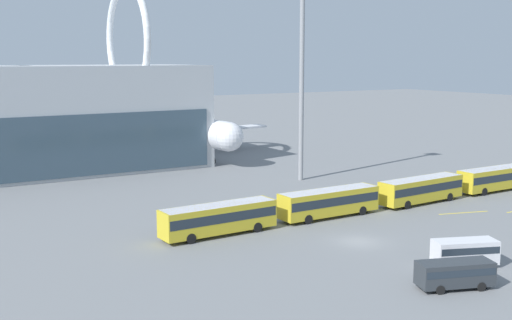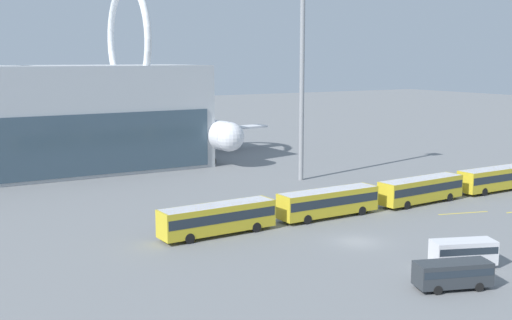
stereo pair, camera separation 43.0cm
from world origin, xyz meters
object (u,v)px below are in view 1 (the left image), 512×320
(shuttle_bus_3, at_px, (496,177))
(floodlight_mast, at_px, (302,62))
(airliner_at_gate_far, at_px, (179,128))
(shuttle_bus_0, at_px, (219,217))
(service_van_crossing, at_px, (455,272))
(service_van_foreground, at_px, (465,251))
(shuttle_bus_2, at_px, (421,188))
(shuttle_bus_1, at_px, (329,201))

(shuttle_bus_3, relative_size, floodlight_mast, 0.41)
(airliner_at_gate_far, xyz_separation_m, shuttle_bus_0, (-17.87, -48.87, -3.18))
(service_van_crossing, bearing_deg, service_van_foreground, 53.17)
(shuttle_bus_0, bearing_deg, service_van_foreground, -57.74)
(shuttle_bus_2, bearing_deg, airliner_at_gate_far, 97.34)
(shuttle_bus_0, xyz_separation_m, service_van_crossing, (8.31, -22.26, -0.55))
(airliner_at_gate_far, height_order, shuttle_bus_0, airliner_at_gate_far)
(airliner_at_gate_far, distance_m, shuttle_bus_0, 52.14)
(airliner_at_gate_far, bearing_deg, shuttle_bus_0, -25.44)
(shuttle_bus_1, xyz_separation_m, shuttle_bus_2, (13.63, -0.21, 0.00))
(shuttle_bus_3, bearing_deg, shuttle_bus_0, 179.57)
(shuttle_bus_0, relative_size, service_van_foreground, 2.14)
(shuttle_bus_1, distance_m, service_van_foreground, 19.25)
(floodlight_mast, bearing_deg, shuttle_bus_0, -140.22)
(service_van_foreground, bearing_deg, airliner_at_gate_far, -72.87)
(shuttle_bus_2, distance_m, service_van_crossing, 29.18)
(shuttle_bus_0, height_order, shuttle_bus_2, same)
(shuttle_bus_0, relative_size, shuttle_bus_3, 1.00)
(shuttle_bus_3, relative_size, service_van_crossing, 1.98)
(shuttle_bus_1, height_order, floodlight_mast, floodlight_mast)
(shuttle_bus_1, height_order, service_van_crossing, shuttle_bus_1)
(airliner_at_gate_far, relative_size, shuttle_bus_0, 3.13)
(airliner_at_gate_far, distance_m, service_van_foreground, 68.25)
(shuttle_bus_1, relative_size, shuttle_bus_3, 1.00)
(service_van_crossing, distance_m, floodlight_mast, 47.06)
(shuttle_bus_0, xyz_separation_m, service_van_foreground, (13.02, -19.10, -0.46))
(service_van_foreground, bearing_deg, shuttle_bus_1, -70.60)
(shuttle_bus_1, distance_m, floodlight_mast, 26.36)
(airliner_at_gate_far, xyz_separation_m, shuttle_bus_3, (23.02, -48.77, -3.18))
(shuttle_bus_1, height_order, service_van_foreground, shuttle_bus_1)
(service_van_foreground, height_order, service_van_crossing, service_van_foreground)
(shuttle_bus_0, bearing_deg, airliner_at_gate_far, 67.90)
(shuttle_bus_2, xyz_separation_m, floodlight_mast, (-3.79, 19.61, 14.87))
(shuttle_bus_3, xyz_separation_m, service_van_crossing, (-32.58, -22.36, -0.55))
(airliner_at_gate_far, height_order, service_van_crossing, airliner_at_gate_far)
(shuttle_bus_2, relative_size, service_van_crossing, 1.99)
(shuttle_bus_2, relative_size, floodlight_mast, 0.41)
(service_van_crossing, relative_size, floodlight_mast, 0.21)
(service_van_foreground, bearing_deg, service_van_crossing, 55.04)
(airliner_at_gate_far, bearing_deg, service_van_crossing, -13.01)
(airliner_at_gate_far, bearing_deg, shuttle_bus_2, 5.50)
(airliner_at_gate_far, xyz_separation_m, service_van_foreground, (-4.85, -67.98, -3.64))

